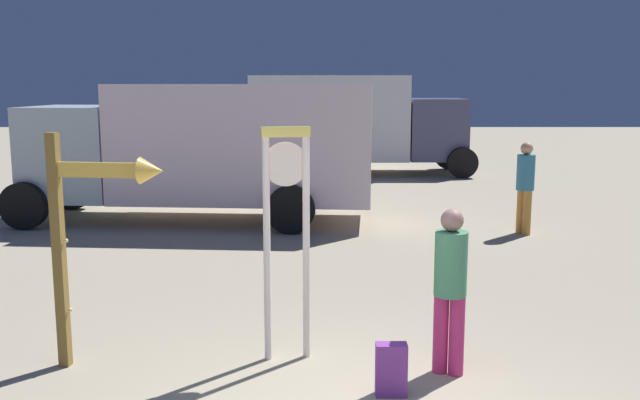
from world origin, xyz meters
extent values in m
cylinder|color=white|center=(-0.77, 1.65, 1.11)|extent=(0.07, 0.07, 2.23)
cylinder|color=white|center=(-0.39, 1.71, 1.11)|extent=(0.07, 0.07, 2.23)
cube|color=#F8E265|center=(-0.58, 1.68, 2.28)|extent=(0.48, 0.16, 0.10)
cylinder|color=#F3DFCE|center=(-0.59, 1.71, 1.96)|extent=(0.43, 0.11, 0.43)
cube|color=black|center=(-0.59, 1.73, 1.96)|extent=(0.04, 0.02, 0.10)
cube|color=black|center=(-0.59, 1.73, 1.96)|extent=(0.16, 0.04, 0.06)
cube|color=olive|center=(-2.75, 1.48, 1.14)|extent=(0.11, 0.11, 2.28)
cube|color=#F3BE47|center=(-2.30, 1.42, 1.94)|extent=(0.81, 0.16, 0.14)
cone|color=#F3BE47|center=(-1.80, 1.36, 1.94)|extent=(0.25, 0.28, 0.25)
sphere|color=#F1E282|center=(-2.67, 1.47, 0.57)|extent=(0.04, 0.04, 0.04)
sphere|color=#F6D986|center=(-2.67, 1.47, 1.26)|extent=(0.04, 0.04, 0.04)
sphere|color=#FFE786|center=(-2.67, 1.47, 1.94)|extent=(0.04, 0.04, 0.04)
cylinder|color=#C62D6D|center=(0.90, 1.32, 0.39)|extent=(0.14, 0.14, 0.77)
cylinder|color=#C62D6D|center=(1.04, 1.26, 0.39)|extent=(0.14, 0.14, 0.77)
cylinder|color=#468A61|center=(0.97, 1.29, 1.08)|extent=(0.31, 0.31, 0.61)
sphere|color=#956D66|center=(0.97, 1.29, 1.49)|extent=(0.21, 0.21, 0.21)
cube|color=#7B3895|center=(0.38, 0.81, 0.24)|extent=(0.28, 0.14, 0.48)
cube|color=#6F2B9E|center=(0.38, 0.90, 0.17)|extent=(0.19, 0.04, 0.21)
cylinder|color=#CA8839|center=(3.45, 7.67, 0.41)|extent=(0.15, 0.15, 0.82)
cylinder|color=#CA8839|center=(3.52, 7.52, 0.41)|extent=(0.15, 0.15, 0.82)
cylinder|color=teal|center=(3.49, 7.60, 1.14)|extent=(0.32, 0.32, 0.65)
sphere|color=tan|center=(3.49, 7.60, 1.58)|extent=(0.23, 0.23, 0.23)
cube|color=silver|center=(-1.74, 8.81, 1.59)|extent=(5.14, 2.49, 2.27)
cube|color=#ABBFC7|center=(-5.15, 9.07, 1.37)|extent=(1.87, 2.14, 1.84)
cube|color=black|center=(-6.02, 9.13, 1.74)|extent=(0.16, 1.69, 0.81)
cylinder|color=black|center=(-5.71, 10.19, 0.45)|extent=(0.92, 0.32, 0.90)
cylinder|color=black|center=(-5.87, 8.04, 0.45)|extent=(0.92, 0.32, 0.90)
cylinder|color=black|center=(-0.63, 9.81, 0.45)|extent=(0.92, 0.32, 0.90)
cylinder|color=black|center=(-0.79, 7.66, 0.45)|extent=(0.92, 0.32, 0.90)
cube|color=silver|center=(0.03, 16.48, 1.71)|extent=(4.72, 2.21, 2.52)
cube|color=#4A4A6A|center=(3.28, 16.49, 1.37)|extent=(1.71, 2.09, 1.84)
cube|color=black|center=(4.14, 16.49, 1.74)|extent=(0.04, 1.76, 0.81)
cylinder|color=black|center=(3.92, 15.37, 0.45)|extent=(0.90, 0.25, 0.90)
cylinder|color=black|center=(3.91, 17.61, 0.45)|extent=(0.90, 0.25, 0.90)
cylinder|color=black|center=(-0.88, 15.35, 0.45)|extent=(0.90, 0.25, 0.90)
cylinder|color=black|center=(-0.88, 17.59, 0.45)|extent=(0.90, 0.25, 0.90)
camera|label=1|loc=(-0.25, -5.05, 2.73)|focal=39.43mm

